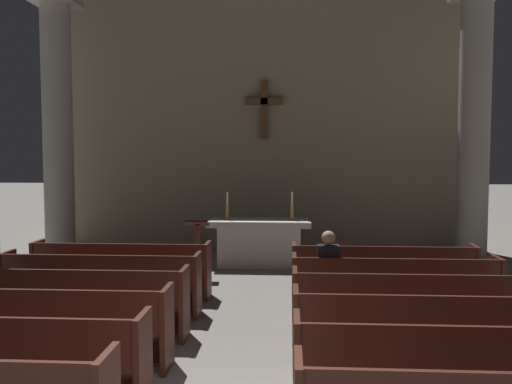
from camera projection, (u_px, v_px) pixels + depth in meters
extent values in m
cube|color=#4C2319|center=(4.00, 378.00, 5.52)|extent=(2.87, 0.04, 0.40)
cube|color=#4C2319|center=(143.00, 363.00, 5.21)|extent=(0.06, 0.50, 0.95)
cube|color=#4C2319|center=(42.00, 330.00, 6.35)|extent=(2.87, 0.40, 0.05)
cube|color=#4C2319|center=(32.00, 312.00, 6.10)|extent=(2.87, 0.05, 0.50)
cube|color=#4C2319|center=(49.00, 343.00, 6.54)|extent=(2.87, 0.04, 0.40)
cube|color=#4C2319|center=(167.00, 328.00, 6.23)|extent=(0.06, 0.50, 0.95)
cube|color=#4C2319|center=(76.00, 305.00, 7.37)|extent=(2.87, 0.40, 0.05)
cube|color=#4C2319|center=(69.00, 289.00, 7.12)|extent=(2.87, 0.05, 0.50)
cube|color=#4C2319|center=(81.00, 318.00, 7.56)|extent=(2.87, 0.04, 0.40)
cube|color=#4C2319|center=(184.00, 304.00, 7.25)|extent=(0.06, 0.50, 0.95)
cube|color=#4C2319|center=(102.00, 287.00, 8.39)|extent=(2.87, 0.40, 0.05)
cube|color=#4C2319|center=(96.00, 272.00, 8.14)|extent=(2.87, 0.05, 0.50)
cube|color=#4C2319|center=(106.00, 298.00, 8.58)|extent=(2.87, 0.04, 0.40)
cube|color=#4C2319|center=(197.00, 285.00, 8.27)|extent=(0.06, 0.50, 0.95)
cube|color=#4C2319|center=(7.00, 282.00, 8.45)|extent=(0.06, 0.50, 0.95)
cube|color=#4C2319|center=(122.00, 272.00, 9.40)|extent=(2.87, 0.40, 0.05)
cube|color=#4C2319|center=(118.00, 259.00, 9.16)|extent=(2.87, 0.05, 0.50)
cube|color=#4C2319|center=(126.00, 283.00, 9.60)|extent=(2.87, 0.04, 0.40)
cube|color=#4C2319|center=(208.00, 271.00, 9.29)|extent=(0.06, 0.50, 0.95)
cube|color=#4C2319|center=(38.00, 268.00, 9.47)|extent=(0.06, 0.50, 0.95)
cube|color=#4C2319|center=(457.00, 374.00, 5.06)|extent=(2.87, 0.40, 0.05)
cube|color=#4C2319|center=(466.00, 354.00, 4.81)|extent=(2.87, 0.05, 0.50)
cube|color=#4C2319|center=(297.00, 366.00, 5.12)|extent=(0.06, 0.50, 0.95)
cube|color=#4C2319|center=(429.00, 337.00, 6.08)|extent=(2.87, 0.40, 0.05)
cube|color=#4C2319|center=(435.00, 319.00, 5.83)|extent=(2.87, 0.05, 0.50)
cube|color=#4C2319|center=(425.00, 351.00, 6.27)|extent=(2.87, 0.04, 0.40)
cube|color=#4C2319|center=(295.00, 331.00, 6.14)|extent=(0.06, 0.50, 0.95)
cube|color=#4C2319|center=(409.00, 311.00, 7.10)|extent=(2.87, 0.40, 0.05)
cube|color=#4C2319|center=(413.00, 294.00, 6.85)|extent=(2.87, 0.05, 0.50)
cube|color=#4C2319|center=(406.00, 324.00, 7.29)|extent=(2.87, 0.04, 0.40)
cube|color=#4C2319|center=(295.00, 305.00, 7.16)|extent=(0.06, 0.50, 0.95)
cube|color=#4C2319|center=(394.00, 291.00, 8.12)|extent=(2.87, 0.40, 0.05)
cube|color=#4C2319|center=(397.00, 276.00, 7.87)|extent=(2.87, 0.05, 0.50)
cube|color=#4C2319|center=(392.00, 303.00, 8.31)|extent=(2.87, 0.04, 0.40)
cube|color=#4C2319|center=(294.00, 286.00, 8.18)|extent=(0.06, 0.50, 0.95)
cube|color=#4C2319|center=(497.00, 289.00, 8.00)|extent=(0.06, 0.50, 0.95)
cube|color=#4C2319|center=(383.00, 276.00, 9.14)|extent=(2.87, 0.40, 0.05)
cube|color=#4C2319|center=(385.00, 262.00, 8.89)|extent=(2.87, 0.05, 0.50)
cube|color=#4C2319|center=(381.00, 286.00, 9.33)|extent=(2.87, 0.04, 0.40)
cube|color=#4C2319|center=(294.00, 272.00, 9.20)|extent=(0.06, 0.50, 0.95)
cube|color=#4C2319|center=(474.00, 274.00, 9.02)|extent=(0.06, 0.50, 0.95)
cube|color=#9E998E|center=(61.00, 253.00, 12.93)|extent=(0.95, 0.95, 0.20)
cylinder|color=#9E998E|center=(58.00, 133.00, 12.73)|extent=(0.68, 0.68, 5.82)
cube|color=#9E998E|center=(55.00, 0.00, 12.52)|extent=(1.02, 1.02, 0.16)
cube|color=#9E998E|center=(470.00, 258.00, 12.35)|extent=(0.95, 0.95, 0.20)
cylinder|color=#9E998E|center=(474.00, 132.00, 12.16)|extent=(0.68, 0.68, 5.82)
cube|color=#BCB7AD|center=(259.00, 246.00, 11.96)|extent=(1.76, 0.72, 0.88)
cube|color=#BCB7AD|center=(259.00, 223.00, 11.92)|extent=(2.20, 0.90, 0.12)
cube|color=silver|center=(259.00, 220.00, 11.92)|extent=(2.09, 0.86, 0.01)
cylinder|color=#B79338|center=(227.00, 219.00, 11.96)|extent=(0.16, 0.16, 0.02)
cylinder|color=#B79338|center=(227.00, 212.00, 11.95)|extent=(0.07, 0.07, 0.33)
cylinder|color=silver|center=(227.00, 198.00, 11.93)|extent=(0.04, 0.04, 0.27)
cylinder|color=#B79338|center=(292.00, 219.00, 11.87)|extent=(0.16, 0.16, 0.02)
cylinder|color=#B79338|center=(292.00, 212.00, 11.86)|extent=(0.07, 0.07, 0.33)
cylinder|color=silver|center=(292.00, 199.00, 11.84)|extent=(0.04, 0.04, 0.27)
cube|color=gray|center=(265.00, 123.00, 14.11)|extent=(10.47, 0.25, 6.41)
cube|color=brown|center=(264.00, 110.00, 13.88)|extent=(0.17, 0.17, 1.46)
cube|color=brown|center=(264.00, 101.00, 13.86)|extent=(0.93, 0.17, 0.17)
cylinder|color=#4C2319|center=(198.00, 277.00, 10.86)|extent=(0.36, 0.36, 0.04)
cylinder|color=#4C2319|center=(197.00, 251.00, 10.83)|extent=(0.10, 0.10, 1.05)
cube|color=#4C2319|center=(197.00, 223.00, 10.79)|extent=(0.44, 0.31, 0.15)
cube|color=#26262B|center=(327.00, 300.00, 8.37)|extent=(0.24, 0.14, 0.45)
cube|color=#26262B|center=(327.00, 284.00, 8.22)|extent=(0.28, 0.36, 0.12)
cube|color=black|center=(328.00, 263.00, 8.07)|extent=(0.32, 0.20, 0.54)
sphere|color=tan|center=(328.00, 238.00, 8.04)|extent=(0.20, 0.20, 0.20)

